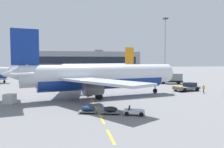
% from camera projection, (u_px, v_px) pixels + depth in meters
% --- Properties ---
extents(ground, '(400.00, 400.00, 0.00)m').
position_uv_depth(ground, '(165.00, 86.00, 62.14)').
color(ground, slate).
extents(apron_paint_markings, '(8.00, 92.82, 0.01)m').
position_uv_depth(apron_paint_markings, '(87.00, 89.00, 54.57)').
color(apron_paint_markings, yellow).
rests_on(apron_paint_markings, ground).
extents(airliner_foreground, '(34.43, 33.56, 12.20)m').
position_uv_depth(airliner_foreground, '(101.00, 76.00, 42.62)').
color(airliner_foreground, white).
rests_on(airliner_foreground, ground).
extents(pushback_tug, '(6.55, 4.44, 2.08)m').
position_uv_depth(pushback_tug, '(187.00, 87.00, 51.63)').
color(pushback_tug, slate).
rests_on(pushback_tug, ground).
extents(airliner_far_center, '(31.61, 29.57, 11.95)m').
position_uv_depth(airliner_far_center, '(103.00, 70.00, 74.44)').
color(airliner_far_center, silver).
rests_on(airliner_far_center, ground).
extents(catering_truck, '(7.40, 4.63, 3.14)m').
position_uv_depth(catering_truck, '(171.00, 78.00, 68.09)').
color(catering_truck, black).
rests_on(catering_truck, ground).
extents(baggage_train, '(8.58, 4.35, 1.14)m').
position_uv_depth(baggage_train, '(111.00, 110.00, 29.04)').
color(baggage_train, silver).
rests_on(baggage_train, ground).
extents(ground_crew_worker, '(0.30, 0.70, 1.74)m').
position_uv_depth(ground_crew_worker, '(204.00, 88.00, 48.23)').
color(ground_crew_worker, '#232328').
rests_on(ground_crew_worker, ground).
extents(uld_cargo_container, '(1.95, 1.92, 1.60)m').
position_uv_depth(uld_cargo_container, '(10.00, 99.00, 35.90)').
color(uld_cargo_container, '#B7BCC6').
rests_on(uld_cargo_container, ground).
extents(apron_light_mast_far, '(1.80, 1.80, 24.24)m').
position_uv_depth(apron_light_mast_far, '(165.00, 41.00, 90.57)').
color(apron_light_mast_far, slate).
rests_on(apron_light_mast_far, ground).
extents(terminal_satellite, '(82.30, 20.94, 15.23)m').
position_uv_depth(terminal_satellite, '(82.00, 61.00, 164.29)').
color(terminal_satellite, gray).
rests_on(terminal_satellite, ground).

